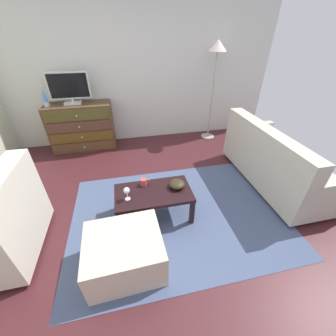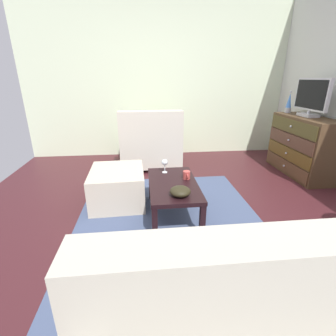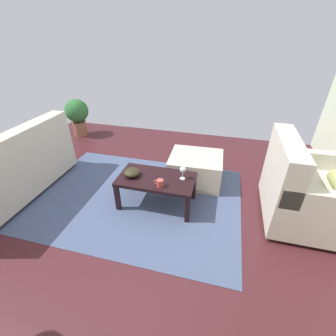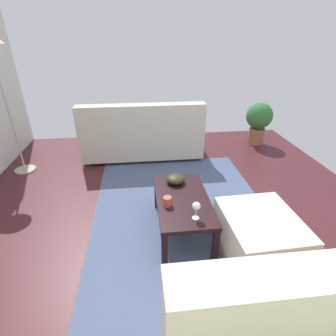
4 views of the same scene
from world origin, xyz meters
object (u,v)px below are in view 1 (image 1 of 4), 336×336
tv (69,88)px  lava_lamp (45,98)px  dresser (82,127)px  wine_glass (127,191)px  mug (144,182)px  couch_large (275,162)px  ottoman (125,253)px  standing_lamp (217,56)px  bowl_decorative (177,184)px  coffee_table (153,195)px

tv → lava_lamp: bearing=-170.6°
dresser → wine_glass: 2.25m
lava_lamp → mug: bearing=-53.4°
tv → lava_lamp: (-0.41, -0.07, -0.13)m
tv → wine_glass: (0.78, -2.16, -0.64)m
lava_lamp → couch_large: 3.80m
tv → wine_glass: size_ratio=4.27×
mug → ottoman: size_ratio=0.16×
ottoman → standing_lamp: (1.88, 2.63, 1.36)m
bowl_decorative → standing_lamp: bearing=58.6°
lava_lamp → bowl_decorative: size_ratio=1.73×
dresser → couch_large: bearing=-31.4°
wine_glass → standing_lamp: size_ratio=0.09×
coffee_table → standing_lamp: 2.81m
couch_large → ottoman: (-2.23, -0.93, -0.14)m
couch_large → ottoman: bearing=-157.3°
wine_glass → couch_large: bearing=10.2°
tv → mug: size_ratio=5.89×
dresser → lava_lamp: lava_lamp is taller
dresser → mug: size_ratio=9.95×
tv → ottoman: 2.94m
coffee_table → standing_lamp: bearing=53.3°
wine_glass → mug: bearing=45.8°
couch_large → coffee_table: bearing=-169.9°
bowl_decorative → standing_lamp: size_ratio=0.10×
wine_glass → coffee_table: bearing=11.1°
lava_lamp → couch_large: (3.33, -1.70, -0.67)m
dresser → tv: tv is taller
coffee_table → standing_lamp: standing_lamp is taller
mug → wine_glass: bearing=-134.2°
dresser → bowl_decorative: dresser is taller
dresser → lava_lamp: size_ratio=3.44×
mug → couch_large: 1.95m
wine_glass → tv: bearing=109.8°
mug → standing_lamp: bearing=49.5°
dresser → coffee_table: 2.31m
tv → bowl_decorative: bearing=-56.6°
dresser → mug: 2.13m
dresser → ottoman: 2.76m
wine_glass → mug: wine_glass is taller
standing_lamp → ottoman: bearing=-125.6°
wine_glass → bowl_decorative: size_ratio=0.82×
mug → bowl_decorative: size_ratio=0.60×
tv → couch_large: tv is taller
coffee_table → bowl_decorative: size_ratio=4.67×
lava_lamp → standing_lamp: 3.04m
tv → dresser: bearing=-21.6°
mug → lava_lamp: bearing=126.6°
couch_large → standing_lamp: standing_lamp is taller
coffee_table → mug: mug is taller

